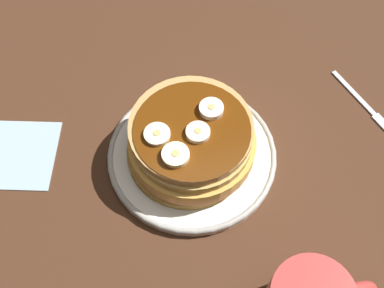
# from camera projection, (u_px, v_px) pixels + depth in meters

# --- Properties ---
(ground_plane) EXTENTS (1.40, 1.40, 0.03)m
(ground_plane) POSITION_uv_depth(u_px,v_px,m) (192.00, 162.00, 0.66)
(ground_plane) COLOR #422616
(plate) EXTENTS (0.23, 0.23, 0.01)m
(plate) POSITION_uv_depth(u_px,v_px,m) (192.00, 155.00, 0.64)
(plate) COLOR silver
(plate) RESTS_ON ground_plane
(pancake_stack) EXTENTS (0.17, 0.17, 0.06)m
(pancake_stack) POSITION_uv_depth(u_px,v_px,m) (191.00, 142.00, 0.61)
(pancake_stack) COLOR olive
(pancake_stack) RESTS_ON plate
(banana_slice_0) EXTENTS (0.03, 0.03, 0.01)m
(banana_slice_0) POSITION_uv_depth(u_px,v_px,m) (198.00, 133.00, 0.58)
(banana_slice_0) COLOR #F7E3BC
(banana_slice_0) RESTS_ON pancake_stack
(banana_slice_1) EXTENTS (0.03, 0.03, 0.01)m
(banana_slice_1) POSITION_uv_depth(u_px,v_px,m) (176.00, 155.00, 0.56)
(banana_slice_1) COLOR #F8EDB5
(banana_slice_1) RESTS_ON pancake_stack
(banana_slice_2) EXTENTS (0.03, 0.03, 0.01)m
(banana_slice_2) POSITION_uv_depth(u_px,v_px,m) (157.00, 133.00, 0.58)
(banana_slice_2) COLOR #EFE7BB
(banana_slice_2) RESTS_ON pancake_stack
(banana_slice_3) EXTENTS (0.03, 0.03, 0.01)m
(banana_slice_3) POSITION_uv_depth(u_px,v_px,m) (211.00, 109.00, 0.60)
(banana_slice_3) COLOR #FAE0C5
(banana_slice_3) RESTS_ON pancake_stack
(napkin) EXTENTS (0.13, 0.13, 0.00)m
(napkin) POSITION_uv_depth(u_px,v_px,m) (16.00, 154.00, 0.65)
(napkin) COLOR #99B2BF
(napkin) RESTS_ON ground_plane
(fork) EXTENTS (0.05, 0.13, 0.01)m
(fork) POSITION_uv_depth(u_px,v_px,m) (365.00, 104.00, 0.69)
(fork) COLOR silver
(fork) RESTS_ON ground_plane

